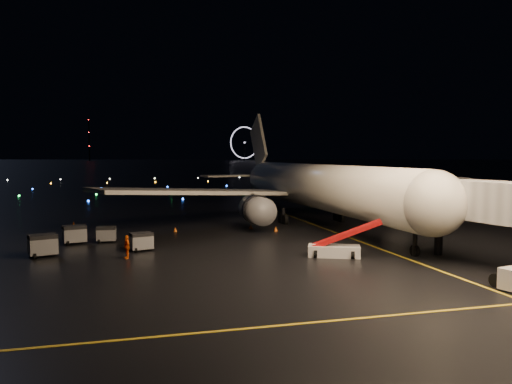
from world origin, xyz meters
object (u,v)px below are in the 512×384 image
Objects in this scene: baggage_cart_1 at (106,234)px; baggage_cart_2 at (74,235)px; baggage_cart_3 at (43,246)px; airliner at (308,162)px; belt_loader at (334,239)px; baggage_cart_0 at (141,242)px; crew_c at (127,247)px.

baggage_cart_1 is 2.93m from baggage_cart_2.
airliner is at bearing 9.63° from baggage_cart_3.
baggage_cart_2 is at bearing -162.20° from airliner.
airliner is 8.63× the size of belt_loader.
crew_c is at bearing -126.23° from baggage_cart_0.
baggage_cart_1 is (-1.90, 8.49, -0.20)m from crew_c.
baggage_cart_2 is (-4.81, 8.30, -0.09)m from crew_c.
crew_c is (-16.71, 3.66, -0.55)m from belt_loader.
baggage_cart_0 is 0.92× the size of baggage_cart_2.
belt_loader is 16.88m from baggage_cart_0.
baggage_cart_0 is 6.24m from baggage_cart_1.
airliner reaches higher than crew_c.
baggage_cart_0 is 0.87× the size of baggage_cart_3.
crew_c reaches higher than baggage_cart_0.
baggage_cart_0 is at bearing -55.36° from baggage_cart_1.
baggage_cart_0 is at bearing -146.74° from airliner.
baggage_cart_1 is (-18.60, 12.15, -0.75)m from belt_loader.
airliner reaches higher than baggage_cart_3.
airliner reaches higher than baggage_cart_0.
airliner is 23.36m from belt_loader.
baggage_cart_3 is at bearing -124.40° from baggage_cart_2.
baggage_cart_2 reaches higher than baggage_cart_0.
belt_loader is 24.30m from baggage_cart_3.
airliner is at bearing 4.18° from baggage_cart_2.
airliner is at bearing 21.03° from baggage_cart_0.
baggage_cart_3 is at bearing -153.99° from airliner.
baggage_cart_3 is at bearing -171.72° from belt_loader.
crew_c is (-22.55, -18.12, -6.67)m from airliner.
baggage_cart_1 is 7.67m from baggage_cart_3.
airliner is at bearing 111.16° from crew_c.
airliner is 27.98× the size of crew_c.
baggage_cart_1 is at bearing 106.20° from baggage_cart_0.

